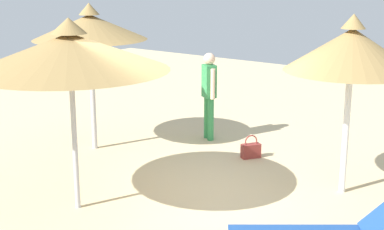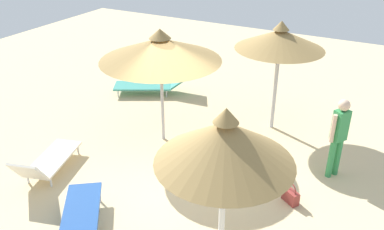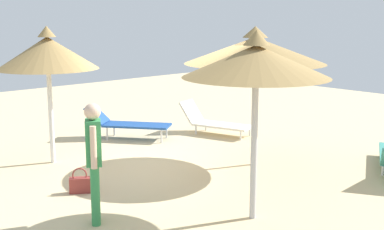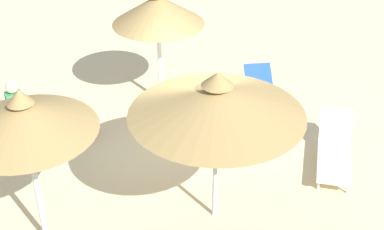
{
  "view_description": "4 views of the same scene",
  "coord_description": "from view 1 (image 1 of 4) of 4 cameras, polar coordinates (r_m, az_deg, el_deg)",
  "views": [
    {
      "loc": [
        -4.87,
        6.51,
        3.46
      ],
      "look_at": [
        0.48,
        -0.81,
        1.1
      ],
      "focal_mm": 53.59,
      "sensor_mm": 36.0,
      "label": 1
    },
    {
      "loc": [
        -6.24,
        -3.6,
        5.15
      ],
      "look_at": [
        0.43,
        -0.02,
        1.27
      ],
      "focal_mm": 38.06,
      "sensor_mm": 36.0,
      "label": 2
    },
    {
      "loc": [
        7.86,
        -6.82,
        3.05
      ],
      "look_at": [
        0.28,
        0.27,
        1.03
      ],
      "focal_mm": 49.41,
      "sensor_mm": 36.0,
      "label": 3
    },
    {
      "loc": [
        7.64,
        4.32,
        6.52
      ],
      "look_at": [
        0.13,
        0.17,
        1.2
      ],
      "focal_mm": 51.3,
      "sensor_mm": 36.0,
      "label": 4
    }
  ],
  "objects": [
    {
      "name": "ground",
      "position": [
        8.85,
        -0.57,
        -8.77
      ],
      "size": [
        24.0,
        24.0,
        0.1
      ],
      "primitive_type": "cube",
      "color": "beige"
    },
    {
      "name": "parasol_umbrella_back",
      "position": [
        10.93,
        -10.14,
        8.59
      ],
      "size": [
        2.14,
        2.14,
        2.81
      ],
      "color": "#B2B2B7",
      "rests_on": "ground"
    },
    {
      "name": "person_standing_far_right",
      "position": [
        11.58,
        1.71,
        2.52
      ],
      "size": [
        0.41,
        0.34,
        1.79
      ],
      "color": "#338C4C",
      "rests_on": "ground"
    },
    {
      "name": "handbag",
      "position": [
        10.71,
        5.88,
        -3.49
      ],
      "size": [
        0.33,
        0.38,
        0.44
      ],
      "color": "maroon",
      "rests_on": "ground"
    },
    {
      "name": "parasol_umbrella_front",
      "position": [
        8.12,
        -12.06,
        6.19
      ],
      "size": [
        2.78,
        2.78,
        2.79
      ],
      "color": "#B2B2B7",
      "rests_on": "ground"
    },
    {
      "name": "parasol_umbrella_near_left",
      "position": [
        8.88,
        15.6,
        6.25
      ],
      "size": [
        2.01,
        2.01,
        2.79
      ],
      "color": "white",
      "rests_on": "ground"
    }
  ]
}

